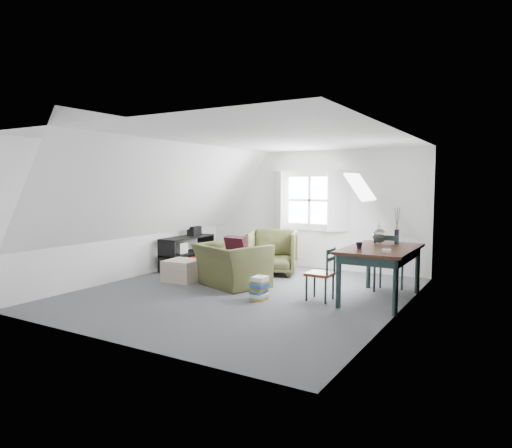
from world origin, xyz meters
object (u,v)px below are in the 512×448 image
Objects in this scene: ottoman at (183,270)px; armchair_near at (232,286)px; dining_table at (381,254)px; dining_chair_near at (322,273)px; media_shelf at (186,254)px; armchair_far at (272,274)px; magazine_stack at (260,288)px; dining_chair_far at (388,262)px.

armchair_near is at bearing 5.50° from ottoman.
dining_table reaches higher than dining_chair_near.
armchair_far is at bearing 11.69° from media_shelf.
armchair_near is 1.34m from armchair_far.
armchair_far is 2.73m from dining_table.
dining_chair_far is at bearing 44.32° from magazine_stack.
armchair_far is (0.08, 1.34, 0.00)m from armchair_near.
armchair_far is at bearing 52.08° from ottoman.
ottoman is 2.79m from dining_chair_near.
armchair_far reaches higher than armchair_near.
armchair_near is 1.06m from ottoman.
media_shelf is at bearing 168.53° from dining_table.
armchair_near is at bearing -176.65° from dining_table.
armchair_far is 1.83m from ottoman.
armchair_far is 1.92m from media_shelf.
ottoman is 0.60× the size of dining_chair_far.
dining_table is 0.67m from dining_chair_far.
dining_chair_far reaches higher than armchair_far.
ottoman is at bearing -3.49° from dining_chair_far.
media_shelf is 3.73× the size of magazine_stack.
armchair_near is 1.19× the size of dining_chair_far.
dining_chair_far reaches higher than armchair_near.
dining_chair_near is (-0.73, -1.10, -0.08)m from dining_chair_far.
media_shelf reaches higher than armchair_far.
dining_table is at bearing -9.58° from media_shelf.
dining_chair_near is at bearing 27.19° from magazine_stack.
dining_chair_far is 2.23m from magazine_stack.
media_shelf reaches higher than magazine_stack.
armchair_near is at bearing -115.14° from armchair_far.
ottoman is at bearing 26.42° from armchair_near.
dining_table is 2.01× the size of dining_chair_near.
dining_chair_near is 0.99m from magazine_stack.
dining_table is 1.70× the size of dining_chair_far.
ottoman is 0.44× the size of media_shelf.
armchair_near is at bearing 147.49° from magazine_stack.
dining_chair_near is at bearing -163.33° from armchair_near.
media_shelf is (-1.84, -0.46, 0.31)m from armchair_far.
armchair_near reaches higher than magazine_stack.
armchair_far is at bearing 112.99° from magazine_stack.
armchair_near is 1.07m from magazine_stack.
dining_chair_far is at bearing 17.01° from ottoman.
armchair_far reaches higher than ottoman.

